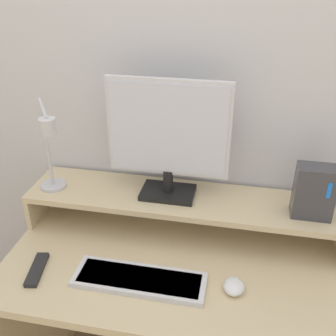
{
  "coord_description": "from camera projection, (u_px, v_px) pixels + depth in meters",
  "views": [
    {
      "loc": [
        0.19,
        -0.69,
        1.68
      ],
      "look_at": [
        -0.02,
        0.34,
        1.11
      ],
      "focal_mm": 42.0,
      "sensor_mm": 36.0,
      "label": 1
    }
  ],
  "objects": [
    {
      "name": "desk",
      "position": [
        172.0,
        309.0,
        1.45
      ],
      "size": [
        1.14,
        0.61,
        0.77
      ],
      "color": "beige",
      "rests_on": "ground_plane"
    },
    {
      "name": "desk_lamp",
      "position": [
        49.0,
        151.0,
        1.33
      ],
      "size": [
        0.18,
        0.23,
        0.35
      ],
      "color": "silver",
      "rests_on": "monitor_shelf"
    },
    {
      "name": "router_dock",
      "position": [
        314.0,
        192.0,
        1.28
      ],
      "size": [
        0.13,
        0.08,
        0.18
      ],
      "color": "#3D3D42",
      "rests_on": "monitor_shelf"
    },
    {
      "name": "mouse",
      "position": [
        234.0,
        286.0,
        1.21
      ],
      "size": [
        0.07,
        0.08,
        0.03
      ],
      "color": "white",
      "rests_on": "desk"
    },
    {
      "name": "keyboard",
      "position": [
        139.0,
        280.0,
        1.24
      ],
      "size": [
        0.42,
        0.13,
        0.02
      ],
      "color": "silver",
      "rests_on": "desk"
    },
    {
      "name": "monitor_shelf",
      "position": [
        182.0,
        202.0,
        1.43
      ],
      "size": [
        1.14,
        0.25,
        0.14
      ],
      "color": "beige",
      "rests_on": "desk"
    },
    {
      "name": "monitor",
      "position": [
        168.0,
        136.0,
        1.33
      ],
      "size": [
        0.42,
        0.13,
        0.43
      ],
      "color": "black",
      "rests_on": "monitor_shelf"
    },
    {
      "name": "wall_back",
      "position": [
        191.0,
        92.0,
        1.4
      ],
      "size": [
        6.0,
        0.05,
        2.5
      ],
      "color": "silver",
      "rests_on": "ground_plane"
    },
    {
      "name": "remote_control",
      "position": [
        37.0,
        269.0,
        1.29
      ],
      "size": [
        0.07,
        0.15,
        0.02
      ],
      "color": "black",
      "rests_on": "desk"
    }
  ]
}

